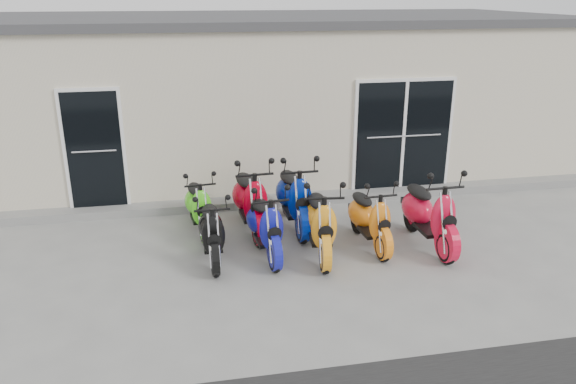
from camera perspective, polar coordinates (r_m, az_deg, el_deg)
name	(u,v)px	position (r m, az deg, el deg)	size (l,w,h in m)	color
ground	(295,249)	(8.98, 0.73, -5.79)	(80.00, 80.00, 0.00)	gray
building	(251,93)	(13.42, -3.78, 9.99)	(14.00, 6.00, 3.20)	beige
roof_cap	(249,19)	(13.24, -3.95, 17.17)	(14.20, 6.20, 0.16)	#3F3F42
front_step	(274,200)	(10.78, -1.43, -0.87)	(14.00, 0.40, 0.15)	gray
door_left	(94,147)	(10.55, -19.09, 4.33)	(1.07, 0.08, 2.22)	black
door_right	(403,132)	(11.26, 11.62, 5.96)	(2.02, 0.08, 2.22)	black
scooter_front_black	(212,224)	(8.46, -7.77, -3.23)	(0.58, 1.60, 1.18)	black
scooter_front_blue	(265,217)	(8.54, -2.37, -2.53)	(0.63, 1.72, 1.27)	#13179C
scooter_front_orange_a	(320,214)	(8.55, 3.30, -2.29)	(0.66, 1.81, 1.34)	orange
scooter_front_orange_b	(370,211)	(8.94, 8.34, -1.89)	(0.60, 1.64, 1.21)	orange
scooter_front_red	(430,205)	(9.09, 14.21, -1.29)	(0.69, 1.89, 1.40)	red
scooter_back_green	(198,199)	(9.52, -9.12, -0.68)	(0.58, 1.58, 1.17)	#4EDC1D
scooter_back_red	(250,192)	(9.38, -3.90, 0.01)	(0.70, 1.92, 1.41)	#AF0116
scooter_back_blue	(294,189)	(9.50, 0.60, 0.30)	(0.70, 1.91, 1.41)	navy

